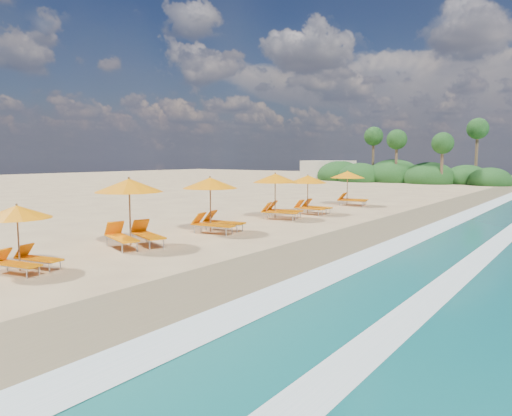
# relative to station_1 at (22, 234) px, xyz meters

# --- Properties ---
(ground) EXTENTS (160.00, 160.00, 0.00)m
(ground) POSITION_rel_station_1_xyz_m (1.85, 8.91, -1.12)
(ground) COLOR tan
(ground) RESTS_ON ground
(wet_sand) EXTENTS (4.00, 160.00, 0.01)m
(wet_sand) POSITION_rel_station_1_xyz_m (5.85, 8.91, -1.11)
(wet_sand) COLOR olive
(wet_sand) RESTS_ON ground
(surf_foam) EXTENTS (4.00, 160.00, 0.01)m
(surf_foam) POSITION_rel_station_1_xyz_m (8.55, 8.91, -1.09)
(surf_foam) COLOR white
(surf_foam) RESTS_ON ground
(station_1) EXTENTS (2.44, 2.35, 1.99)m
(station_1) POSITION_rel_station_1_xyz_m (0.00, 0.00, 0.00)
(station_1) COLOR olive
(station_1) RESTS_ON ground
(station_2) EXTENTS (3.31, 3.23, 2.60)m
(station_2) POSITION_rel_station_1_xyz_m (-0.52, 4.36, 0.34)
(station_2) COLOR olive
(station_2) RESTS_ON ground
(station_3) EXTENTS (2.99, 2.85, 2.50)m
(station_3) POSITION_rel_station_1_xyz_m (-0.32, 8.71, 0.28)
(station_3) COLOR olive
(station_3) RESTS_ON ground
(station_4) EXTENTS (3.13, 3.04, 2.51)m
(station_4) POSITION_rel_station_1_xyz_m (-0.61, 14.27, 0.29)
(station_4) COLOR olive
(station_4) RESTS_ON ground
(station_5) EXTENTS (2.51, 2.32, 2.32)m
(station_5) POSITION_rel_station_1_xyz_m (-0.31, 17.17, 0.18)
(station_5) COLOR olive
(station_5) RESTS_ON ground
(station_6) EXTENTS (2.99, 2.89, 2.43)m
(station_6) POSITION_rel_station_1_xyz_m (-0.50, 22.97, 0.24)
(station_6) COLOR olive
(station_6) RESTS_ON ground
(treeline) EXTENTS (25.80, 8.80, 9.74)m
(treeline) POSITION_rel_station_1_xyz_m (-8.09, 54.42, -0.12)
(treeline) COLOR #163D14
(treeline) RESTS_ON ground
(beach_building) EXTENTS (7.00, 5.00, 2.80)m
(beach_building) POSITION_rel_station_1_xyz_m (-20.15, 56.91, 0.28)
(beach_building) COLOR beige
(beach_building) RESTS_ON ground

